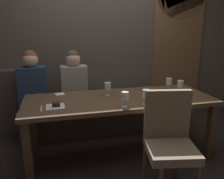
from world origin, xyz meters
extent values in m
plane|color=black|center=(0.00, 0.00, 0.00)|extent=(9.00, 9.00, 0.00)
cube|color=brown|center=(0.00, 1.22, 1.50)|extent=(6.00, 0.12, 3.00)
cube|color=brown|center=(1.35, 1.15, 1.05)|extent=(0.90, 0.05, 2.10)
cube|color=#493422|center=(-1.03, -0.35, 0.35)|extent=(0.08, 0.08, 0.69)
cube|color=#493422|center=(1.03, -0.35, 0.35)|extent=(0.08, 0.08, 0.69)
cube|color=#493422|center=(-1.03, 0.35, 0.35)|extent=(0.08, 0.08, 0.69)
cube|color=#493422|center=(1.03, 0.35, 0.35)|extent=(0.08, 0.08, 0.69)
cube|color=brown|center=(0.00, 0.00, 0.72)|extent=(2.20, 0.84, 0.04)
cube|color=#40352A|center=(0.00, 0.70, 0.17)|extent=(2.50, 0.40, 0.35)
cube|color=brown|center=(0.00, 0.70, 0.40)|extent=(2.50, 0.44, 0.10)
cylinder|color=brown|center=(0.09, -0.62, 0.21)|extent=(0.04, 0.04, 0.42)
cylinder|color=brown|center=(0.45, -0.62, 0.21)|extent=(0.04, 0.04, 0.42)
cube|color=#7F6B51|center=(0.27, -0.80, 0.46)|extent=(0.51, 0.51, 0.08)
cube|color=#7F6B51|center=(0.30, -0.61, 0.74)|extent=(0.44, 0.14, 0.48)
cube|color=navy|center=(-1.03, 0.70, 0.74)|extent=(0.36, 0.24, 0.59)
sphere|color=#DBB293|center=(-1.03, 0.70, 1.13)|extent=(0.20, 0.20, 0.20)
sphere|color=brown|center=(-1.03, 0.71, 1.16)|extent=(0.18, 0.18, 0.18)
cube|color=#9E9384|center=(-0.47, 0.73, 0.74)|extent=(0.36, 0.24, 0.57)
sphere|color=#DBB293|center=(-0.47, 0.73, 1.11)|extent=(0.20, 0.20, 0.20)
sphere|color=brown|center=(-0.47, 0.74, 1.15)|extent=(0.18, 0.18, 0.18)
cylinder|color=silver|center=(0.72, 0.16, 0.74)|extent=(0.06, 0.06, 0.00)
cylinder|color=silver|center=(0.72, 0.16, 0.78)|extent=(0.01, 0.01, 0.07)
cylinder|color=silver|center=(0.72, 0.16, 0.86)|extent=(0.08, 0.08, 0.08)
cylinder|color=maroon|center=(0.72, 0.16, 0.83)|extent=(0.07, 0.07, 0.02)
cylinder|color=silver|center=(0.79, 0.01, 0.74)|extent=(0.06, 0.06, 0.00)
cylinder|color=silver|center=(0.79, 0.01, 0.78)|extent=(0.01, 0.01, 0.07)
cylinder|color=silver|center=(0.79, 0.01, 0.86)|extent=(0.08, 0.08, 0.08)
cylinder|color=silver|center=(-0.12, 0.12, 0.74)|extent=(0.06, 0.06, 0.00)
cylinder|color=silver|center=(-0.12, 0.12, 0.78)|extent=(0.01, 0.01, 0.07)
cylinder|color=silver|center=(-0.12, 0.12, 0.86)|extent=(0.08, 0.08, 0.08)
cylinder|color=silver|center=(0.21, -0.29, 0.74)|extent=(0.06, 0.06, 0.00)
cylinder|color=silver|center=(0.21, -0.29, 0.78)|extent=(0.01, 0.01, 0.07)
cylinder|color=silver|center=(0.21, -0.29, 0.86)|extent=(0.08, 0.08, 0.08)
cylinder|color=maroon|center=(0.21, -0.29, 0.84)|extent=(0.07, 0.07, 0.04)
cylinder|color=silver|center=(-0.03, -0.32, 0.74)|extent=(0.06, 0.06, 0.00)
cylinder|color=silver|center=(-0.03, -0.32, 0.78)|extent=(0.01, 0.01, 0.07)
cylinder|color=silver|center=(-0.03, -0.32, 0.86)|extent=(0.08, 0.08, 0.08)
cylinder|color=maroon|center=(-0.03, -0.32, 0.85)|extent=(0.07, 0.07, 0.05)
cube|color=white|center=(-0.74, -0.15, 0.74)|extent=(0.19, 0.19, 0.01)
cube|color=#381E14|center=(-0.73, -0.15, 0.77)|extent=(0.08, 0.06, 0.04)
cube|color=silver|center=(-0.88, -0.17, 0.74)|extent=(0.02, 0.17, 0.01)
cube|color=silver|center=(-0.68, 0.31, 0.74)|extent=(0.13, 0.12, 0.01)
camera|label=1|loc=(-0.72, -2.52, 1.56)|focal=37.34mm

